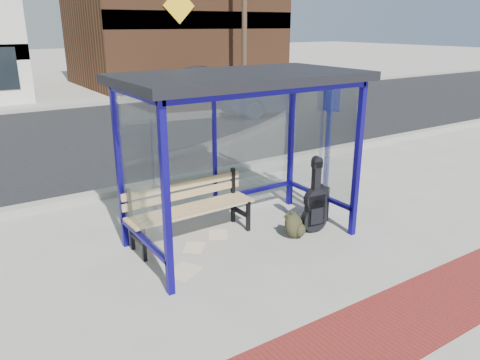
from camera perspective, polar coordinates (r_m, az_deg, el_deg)
ground at (r=6.96m, az=0.22°, el=-7.28°), size 120.00×120.00×0.00m
brick_paver_strip at (r=5.29m, az=16.71°, el=-17.22°), size 60.00×1.00×0.01m
curb_near at (r=9.31m, az=-9.67°, el=-0.34°), size 60.00×0.25×0.12m
street_asphalt at (r=14.00m, az=-18.23°, el=5.09°), size 60.00×10.00×0.00m
curb_far at (r=18.88m, az=-22.52°, el=8.06°), size 60.00×0.25×0.12m
far_sidewalk at (r=20.74m, az=-23.58°, el=8.59°), size 60.00×4.00×0.01m
bus_shelter at (r=6.40m, az=-0.12°, el=9.91°), size 3.30×1.80×2.42m
storefront_brown at (r=26.34m, az=-7.91°, el=18.71°), size 10.00×7.08×6.40m
bench at (r=6.84m, az=-6.15°, el=-3.15°), size 1.93×0.51×0.91m
guitar_bag at (r=7.15m, az=9.10°, el=-3.19°), size 0.42×0.18×1.12m
suitcase at (r=7.51m, az=9.45°, el=-3.10°), size 0.42×0.34×0.63m
backpack at (r=7.00m, az=6.69°, el=-5.57°), size 0.39×0.37×0.39m
sign_post at (r=7.74m, az=10.75°, el=5.25°), size 0.14×0.28×2.30m
newspaper_a at (r=6.76m, az=-5.58°, el=-8.16°), size 0.43×0.44×0.01m
newspaper_b at (r=6.17m, az=-6.91°, el=-10.95°), size 0.53×0.49×0.01m
newspaper_c at (r=7.12m, az=-2.69°, el=-6.64°), size 0.43×0.46×0.01m
parked_car at (r=20.28m, az=-3.40°, el=11.75°), size 4.00×1.43×1.31m
fire_hydrant at (r=23.72m, az=4.47°, el=12.12°), size 0.35×0.23×0.77m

